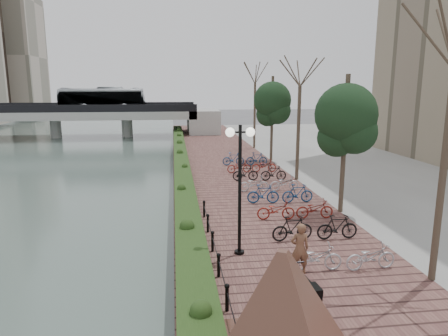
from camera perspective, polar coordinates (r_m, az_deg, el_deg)
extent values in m
cube|color=brown|center=(27.15, 1.26, -1.66)|extent=(8.00, 75.00, 0.50)
cube|color=#203914|center=(29.20, -6.07, 0.31)|extent=(1.10, 56.00, 0.60)
cylinder|color=black|center=(11.20, 0.43, -18.19)|extent=(0.10, 0.10, 0.70)
cylinder|color=black|center=(12.97, -0.77, -13.86)|extent=(0.10, 0.10, 0.70)
cylinder|color=black|center=(14.79, -1.65, -10.57)|extent=(0.10, 0.10, 0.70)
cylinder|color=black|center=(16.65, -2.33, -8.01)|extent=(0.10, 0.10, 0.70)
cylinder|color=black|center=(18.55, -2.86, -5.97)|extent=(0.10, 0.10, 0.70)
pyramid|color=#45281D|center=(8.87, 8.13, -18.93)|extent=(4.50, 4.50, 2.46)
cylinder|color=black|center=(14.00, 2.26, -3.33)|extent=(0.12, 0.12, 4.65)
cylinder|color=black|center=(13.63, 2.33, 5.14)|extent=(0.70, 0.06, 0.06)
sphere|color=white|center=(13.57, 0.87, 5.12)|extent=(0.32, 0.32, 0.32)
sphere|color=white|center=(13.69, 3.78, 5.15)|extent=(0.32, 0.32, 0.32)
imported|color=brown|center=(13.21, 10.77, -11.24)|extent=(0.62, 0.41, 1.69)
imported|color=#B8B7BC|center=(13.59, 13.11, -12.47)|extent=(0.60, 1.71, 0.90)
imported|color=black|center=(15.85, 9.86, -8.62)|extent=(0.47, 1.66, 1.00)
imported|color=maroon|center=(18.24, 7.48, -6.03)|extent=(0.60, 1.71, 0.90)
imported|color=navy|center=(20.65, 5.67, -3.77)|extent=(0.47, 1.66, 1.00)
imported|color=#B8B7BC|center=(23.12, 4.25, -2.22)|extent=(0.60, 1.71, 0.90)
imported|color=black|center=(25.60, 3.10, -0.76)|extent=(0.47, 1.66, 1.00)
imported|color=maroon|center=(28.12, 2.16, 0.25)|extent=(0.60, 1.72, 0.90)
imported|color=navy|center=(30.63, 1.38, 1.28)|extent=(0.47, 1.66, 1.00)
imported|color=#B8B7BC|center=(14.29, 20.05, -11.67)|extent=(0.60, 1.71, 0.90)
imported|color=black|center=(16.45, 15.93, -8.15)|extent=(0.47, 1.66, 1.00)
imported|color=maroon|center=(18.76, 12.83, -5.72)|extent=(0.60, 1.71, 0.90)
imported|color=navy|center=(21.11, 10.45, -3.56)|extent=(0.47, 1.66, 1.00)
imported|color=#B8B7BC|center=(23.54, 8.55, -2.07)|extent=(0.60, 1.71, 0.90)
imported|color=black|center=(25.97, 7.01, -0.65)|extent=(0.47, 1.66, 1.00)
imported|color=maroon|center=(28.46, 5.74, 0.34)|extent=(0.60, 1.72, 0.90)
imported|color=navy|center=(30.95, 4.68, 1.35)|extent=(0.47, 1.66, 1.00)
cube|color=#A4A39F|center=(55.84, -23.04, 7.03)|extent=(36.00, 8.00, 1.00)
cube|color=black|center=(52.05, -24.27, 7.73)|extent=(36.00, 0.15, 0.90)
cube|color=black|center=(59.55, -22.10, 8.23)|extent=(36.00, 0.15, 0.90)
cylinder|color=#A4A39F|center=(55.98, -22.90, 5.25)|extent=(1.40, 1.40, 2.50)
cylinder|color=#A4A39F|center=(54.24, -13.67, 5.65)|extent=(1.40, 1.40, 2.50)
imported|color=silver|center=(54.43, -16.98, 9.46)|extent=(2.52, 10.77, 3.00)
cube|color=#B1A494|center=(94.83, -28.48, 13.76)|extent=(12.00, 12.00, 24.00)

